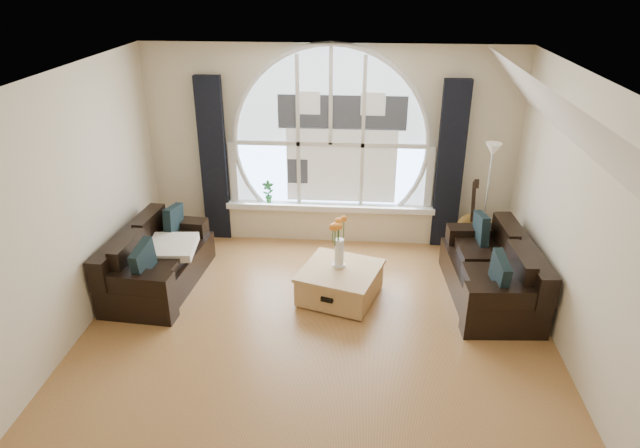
{
  "coord_description": "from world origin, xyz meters",
  "views": [
    {
      "loc": [
        0.43,
        -4.55,
        3.6
      ],
      "look_at": [
        0.0,
        0.9,
        1.05
      ],
      "focal_mm": 31.43,
      "sensor_mm": 36.0,
      "label": 1
    }
  ],
  "objects_px": {
    "vase_flowers": "(339,236)",
    "floor_lamp": "(486,203)",
    "potted_plant": "(268,192)",
    "coffee_chest": "(340,282)",
    "sofa_right": "(491,268)",
    "sofa_left": "(158,256)",
    "guitar": "(471,213)"
  },
  "relations": [
    {
      "from": "sofa_left",
      "to": "floor_lamp",
      "type": "xyz_separation_m",
      "value": [
        4.03,
        1.02,
        0.4
      ]
    },
    {
      "from": "vase_flowers",
      "to": "sofa_right",
      "type": "bearing_deg",
      "value": 2.03
    },
    {
      "from": "potted_plant",
      "to": "guitar",
      "type": "bearing_deg",
      "value": -2.77
    },
    {
      "from": "guitar",
      "to": "potted_plant",
      "type": "height_order",
      "value": "guitar"
    },
    {
      "from": "vase_flowers",
      "to": "guitar",
      "type": "bearing_deg",
      "value": 37.6
    },
    {
      "from": "potted_plant",
      "to": "sofa_left",
      "type": "bearing_deg",
      "value": -128.13
    },
    {
      "from": "sofa_right",
      "to": "floor_lamp",
      "type": "height_order",
      "value": "floor_lamp"
    },
    {
      "from": "vase_flowers",
      "to": "floor_lamp",
      "type": "xyz_separation_m",
      "value": [
        1.84,
        1.05,
        0.03
      ]
    },
    {
      "from": "sofa_left",
      "to": "potted_plant",
      "type": "bearing_deg",
      "value": 56.43
    },
    {
      "from": "sofa_right",
      "to": "guitar",
      "type": "height_order",
      "value": "guitar"
    },
    {
      "from": "potted_plant",
      "to": "vase_flowers",
      "type": "bearing_deg",
      "value": -53.94
    },
    {
      "from": "floor_lamp",
      "to": "potted_plant",
      "type": "relative_size",
      "value": 5.1
    },
    {
      "from": "coffee_chest",
      "to": "floor_lamp",
      "type": "relative_size",
      "value": 0.54
    },
    {
      "from": "coffee_chest",
      "to": "vase_flowers",
      "type": "distance_m",
      "value": 0.56
    },
    {
      "from": "floor_lamp",
      "to": "potted_plant",
      "type": "height_order",
      "value": "floor_lamp"
    },
    {
      "from": "coffee_chest",
      "to": "vase_flowers",
      "type": "bearing_deg",
      "value": 121.84
    },
    {
      "from": "potted_plant",
      "to": "floor_lamp",
      "type": "bearing_deg",
      "value": -8.05
    },
    {
      "from": "guitar",
      "to": "floor_lamp",
      "type": "bearing_deg",
      "value": -70.33
    },
    {
      "from": "sofa_left",
      "to": "coffee_chest",
      "type": "height_order",
      "value": "sofa_left"
    },
    {
      "from": "floor_lamp",
      "to": "vase_flowers",
      "type": "bearing_deg",
      "value": -150.19
    },
    {
      "from": "guitar",
      "to": "potted_plant",
      "type": "relative_size",
      "value": 3.38
    },
    {
      "from": "coffee_chest",
      "to": "potted_plant",
      "type": "height_order",
      "value": "potted_plant"
    },
    {
      "from": "sofa_right",
      "to": "potted_plant",
      "type": "height_order",
      "value": "potted_plant"
    },
    {
      "from": "sofa_left",
      "to": "vase_flowers",
      "type": "relative_size",
      "value": 2.37
    },
    {
      "from": "sofa_right",
      "to": "coffee_chest",
      "type": "height_order",
      "value": "sofa_right"
    },
    {
      "from": "sofa_right",
      "to": "guitar",
      "type": "xyz_separation_m",
      "value": [
        -0.04,
        1.27,
        0.13
      ]
    },
    {
      "from": "floor_lamp",
      "to": "potted_plant",
      "type": "distance_m",
      "value": 2.94
    },
    {
      "from": "vase_flowers",
      "to": "potted_plant",
      "type": "xyz_separation_m",
      "value": [
        -1.07,
        1.47,
        -0.06
      ]
    },
    {
      "from": "guitar",
      "to": "sofa_right",
      "type": "bearing_deg",
      "value": -90.82
    },
    {
      "from": "floor_lamp",
      "to": "guitar",
      "type": "distance_m",
      "value": 0.4
    },
    {
      "from": "sofa_left",
      "to": "coffee_chest",
      "type": "relative_size",
      "value": 1.93
    },
    {
      "from": "floor_lamp",
      "to": "guitar",
      "type": "relative_size",
      "value": 1.51
    }
  ]
}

